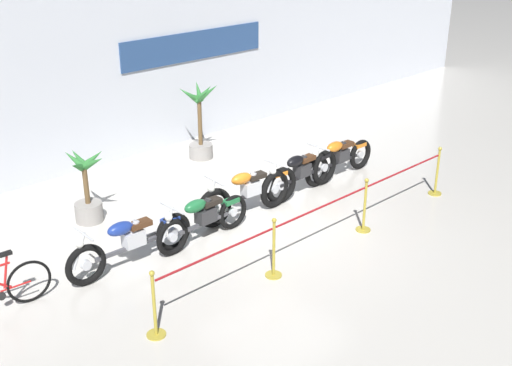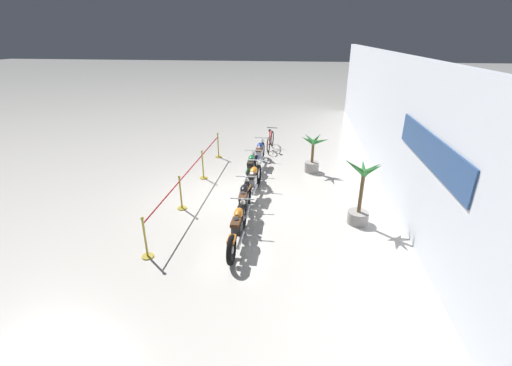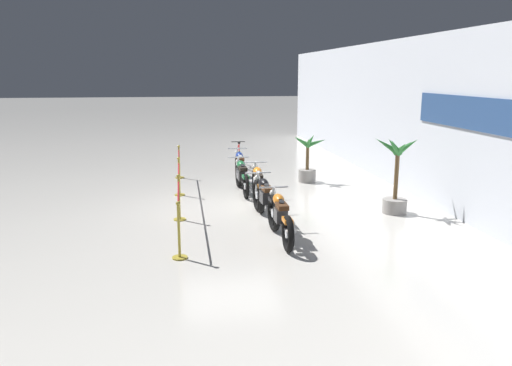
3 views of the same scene
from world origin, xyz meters
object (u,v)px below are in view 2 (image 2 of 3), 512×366
object	(u,v)px
motorcycle_orange_2	(253,183)
motorcycle_black_3	(244,203)
potted_palm_left_of_row	(360,197)
stanchion_mid_left	(203,169)
motorcycle_orange_4	(238,228)
stanchion_far_left	(203,160)
potted_palm_right_of_row	(312,156)
motorcycle_green_1	(251,168)
stanchion_mid_right	(181,198)
motorcycle_blue_0	(259,155)
bicycle	(270,141)
stanchion_far_right	(146,244)

from	to	relation	value
motorcycle_orange_2	motorcycle_black_3	bearing A→B (deg)	-2.08
potted_palm_left_of_row	stanchion_mid_left	bearing A→B (deg)	-116.61
motorcycle_black_3	motorcycle_orange_4	world-z (taller)	motorcycle_black_3
stanchion_far_left	potted_palm_right_of_row	bearing A→B (deg)	106.49
motorcycle_green_1	potted_palm_right_of_row	bearing A→B (deg)	117.14
stanchion_far_left	stanchion_mid_right	xyz separation A→B (m)	(2.39, -0.00, -0.34)
motorcycle_orange_2	stanchion_mid_right	world-z (taller)	stanchion_mid_right
motorcycle_blue_0	stanchion_far_left	world-z (taller)	stanchion_far_left
motorcycle_blue_0	bicycle	world-z (taller)	bicycle
motorcycle_orange_2	stanchion_mid_left	xyz separation A→B (m)	(-1.25, -1.96, -0.12)
motorcycle_blue_0	potted_palm_left_of_row	size ratio (longest dim) A/B	1.26
motorcycle_orange_4	bicycle	xyz separation A→B (m)	(-7.71, 0.06, -0.08)
motorcycle_blue_0	stanchion_mid_left	bearing A→B (deg)	-50.34
motorcycle_green_1	motorcycle_orange_4	distance (m)	4.08
stanchion_far_right	motorcycle_blue_0	bearing A→B (deg)	163.78
bicycle	potted_palm_left_of_row	distance (m)	6.94
bicycle	stanchion_mid_left	distance (m)	4.25
potted_palm_right_of_row	motorcycle_blue_0	bearing A→B (deg)	-99.81
potted_palm_right_of_row	stanchion_far_left	size ratio (longest dim) A/B	0.21
motorcycle_black_3	motorcycle_blue_0	bearing A→B (deg)	-178.91
potted_palm_right_of_row	potted_palm_left_of_row	bearing A→B (deg)	17.81
motorcycle_orange_2	potted_palm_left_of_row	distance (m)	3.34
stanchion_mid_left	stanchion_far_right	distance (m)	4.78
motorcycle_black_3	potted_palm_left_of_row	distance (m)	3.15
stanchion_mid_right	stanchion_mid_left	bearing A→B (deg)	180.00
stanchion_far_right	stanchion_mid_left	bearing A→B (deg)	180.00
stanchion_far_right	motorcycle_orange_4	bearing A→B (deg)	111.57
bicycle	potted_palm_left_of_row	world-z (taller)	potted_palm_left_of_row
bicycle	stanchion_far_right	size ratio (longest dim) A/B	1.62
motorcycle_blue_0	potted_palm_left_of_row	world-z (taller)	potted_palm_left_of_row
motorcycle_green_1	motorcycle_orange_4	size ratio (longest dim) A/B	0.95
motorcycle_orange_4	stanchion_far_right	size ratio (longest dim) A/B	2.07
motorcycle_orange_4	stanchion_mid_right	size ratio (longest dim) A/B	2.07
potted_palm_right_of_row	stanchion_far_right	bearing A→B (deg)	-32.91
bicycle	stanchion_far_left	xyz separation A→B (m)	(3.69, -2.05, 0.32)
potted_palm_left_of_row	stanchion_far_right	world-z (taller)	potted_palm_left_of_row
motorcycle_green_1	stanchion_mid_left	size ratio (longest dim) A/B	1.98
motorcycle_black_3	bicycle	bearing A→B (deg)	178.76
motorcycle_orange_2	potted_palm_left_of_row	world-z (taller)	potted_palm_left_of_row
motorcycle_blue_0	stanchion_far_left	distance (m)	2.37
motorcycle_blue_0	potted_palm_right_of_row	distance (m)	2.05
stanchion_mid_left	stanchion_mid_right	distance (m)	2.36
motorcycle_blue_0	motorcycle_green_1	xyz separation A→B (m)	(1.44, -0.12, -0.00)
potted_palm_left_of_row	stanchion_mid_left	xyz separation A→B (m)	(-2.52, -5.04, -0.44)
motorcycle_orange_2	stanchion_mid_right	bearing A→B (deg)	-60.64
motorcycle_green_1	potted_palm_left_of_row	xyz separation A→B (m)	(2.60, 3.32, 0.33)
potted_palm_left_of_row	stanchion_far_right	xyz separation A→B (m)	(2.26, -5.04, -0.44)
stanchion_mid_left	motorcycle_orange_4	bearing A→B (deg)	26.44
stanchion_mid_right	motorcycle_blue_0	bearing A→B (deg)	154.69
motorcycle_black_3	stanchion_mid_left	distance (m)	3.28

